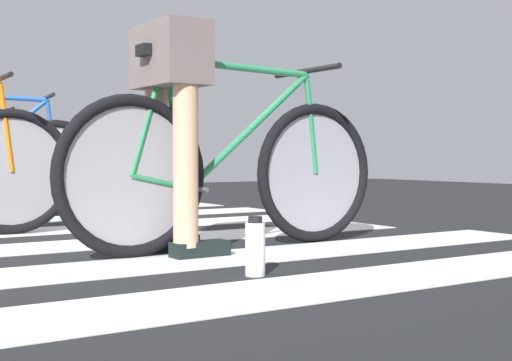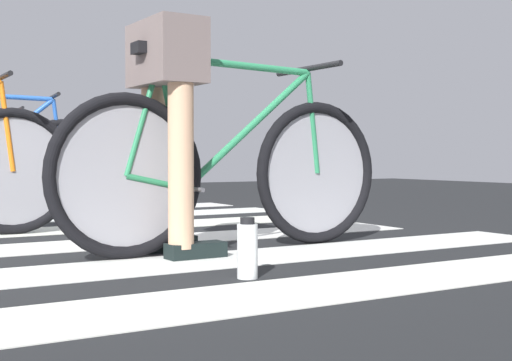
{
  "view_description": "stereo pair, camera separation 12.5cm",
  "coord_description": "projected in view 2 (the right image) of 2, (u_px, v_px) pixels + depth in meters",
  "views": [
    {
      "loc": [
        -0.61,
        -3.61,
        0.46
      ],
      "look_at": [
        1.28,
        -0.64,
        0.34
      ],
      "focal_mm": 49.29,
      "sensor_mm": 36.0,
      "label": 1
    },
    {
      "loc": [
        -0.48,
        -3.61,
        0.46
      ],
      "look_at": [
        1.28,
        -0.64,
        0.34
      ],
      "focal_mm": 49.29,
      "sensor_mm": 36.0,
      "label": 2
    }
  ],
  "objects": [
    {
      "name": "cyclist_1_of_4",
      "position": [
        168.0,
        105.0,
        3.09
      ],
      "size": [
        0.32,
        0.42,
        1.03
      ],
      "rotation": [
        0.0,
        0.0,
        0.03
      ],
      "color": "tan",
      "rests_on": "ground"
    },
    {
      "name": "bicycle_1_of_4",
      "position": [
        229.0,
        169.0,
        3.27
      ],
      "size": [
        1.74,
        0.52,
        0.93
      ],
      "rotation": [
        0.0,
        0.0,
        0.03
      ],
      "color": "black",
      "rests_on": "ground"
    },
    {
      "name": "water_bottle",
      "position": [
        247.0,
        250.0,
        2.54
      ],
      "size": [
        0.07,
        0.07,
        0.22
      ],
      "color": "silver",
      "rests_on": "ground"
    }
  ]
}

